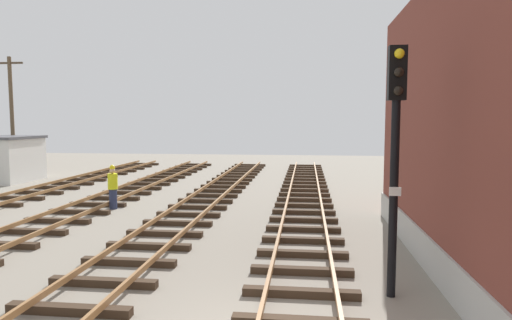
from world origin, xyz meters
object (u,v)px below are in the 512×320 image
object	(u,v)px
control_hut	(8,159)
track_worker_foreground	(113,187)
utility_pole_far	(12,115)
signal_mast	(395,142)

from	to	relation	value
control_hut	track_worker_foreground	size ratio (longest dim) A/B	2.03
control_hut	track_worker_foreground	world-z (taller)	control_hut
utility_pole_far	signal_mast	bearing A→B (deg)	-39.79
control_hut	utility_pole_far	bearing A→B (deg)	114.58
track_worker_foreground	control_hut	bearing A→B (deg)	143.82
control_hut	utility_pole_far	world-z (taller)	utility_pole_far
signal_mast	track_worker_foreground	bearing A→B (deg)	140.35
utility_pole_far	track_worker_foreground	xyz separation A→B (m)	(10.81, -9.05, -3.14)
control_hut	utility_pole_far	size ratio (longest dim) A/B	0.49
signal_mast	track_worker_foreground	xyz separation A→B (m)	(-9.90, 8.20, -2.37)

